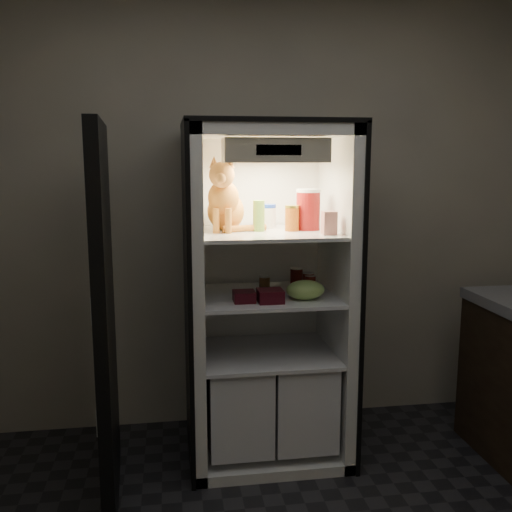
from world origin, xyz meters
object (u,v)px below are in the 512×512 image
(cream_carton, at_px, (329,223))
(soda_can_c, at_px, (310,285))
(tabby_cat, at_px, (225,203))
(mayo_tub, at_px, (267,216))
(salsa_jar, at_px, (292,218))
(berry_box_left, at_px, (244,296))
(soda_can_a, at_px, (296,279))
(condiment_jar, at_px, (265,283))
(refrigerator, at_px, (266,317))
(pepper_jar, at_px, (308,209))
(grape_bag, at_px, (305,290))
(berry_box_right, at_px, (270,296))
(soda_can_b, at_px, (308,283))
(parmesan_shaker, at_px, (259,216))

(cream_carton, bearing_deg, soda_can_c, 116.87)
(cream_carton, xyz_separation_m, soda_can_c, (-0.06, 0.13, -0.36))
(tabby_cat, relative_size, mayo_tub, 3.02)
(salsa_jar, distance_m, berry_box_left, 0.51)
(mayo_tub, xyz_separation_m, soda_can_a, (0.15, -0.09, -0.35))
(condiment_jar, bearing_deg, salsa_jar, -34.50)
(salsa_jar, distance_m, condiment_jar, 0.41)
(refrigerator, distance_m, cream_carton, 0.67)
(tabby_cat, relative_size, pepper_jar, 1.81)
(soda_can_a, bearing_deg, grape_bag, -89.12)
(grape_bag, bearing_deg, refrigerator, 130.88)
(soda_can_a, distance_m, berry_box_right, 0.30)
(condiment_jar, bearing_deg, berry_box_left, -121.82)
(tabby_cat, distance_m, soda_can_a, 0.59)
(soda_can_b, xyz_separation_m, condiment_jar, (-0.23, 0.12, -0.02))
(refrigerator, distance_m, soda_can_b, 0.32)
(cream_carton, bearing_deg, soda_can_b, 113.76)
(soda_can_c, bearing_deg, pepper_jar, 88.16)
(cream_carton, height_order, soda_can_a, cream_carton)
(condiment_jar, xyz_separation_m, grape_bag, (0.18, -0.24, 0.01))
(grape_bag, relative_size, berry_box_left, 1.83)
(refrigerator, relative_size, tabby_cat, 4.62)
(soda_can_c, relative_size, grape_bag, 0.53)
(pepper_jar, xyz_separation_m, cream_carton, (0.06, -0.21, -0.05))
(parmesan_shaker, relative_size, salsa_jar, 1.20)
(soda_can_c, bearing_deg, parmesan_shaker, 166.67)
(parmesan_shaker, relative_size, soda_can_c, 1.53)
(condiment_jar, relative_size, grape_bag, 0.42)
(cream_carton, bearing_deg, berry_box_right, 179.49)
(refrigerator, height_order, berry_box_right, refrigerator)
(salsa_jar, xyz_separation_m, soda_can_c, (0.09, -0.05, -0.36))
(pepper_jar, bearing_deg, berry_box_right, -140.05)
(refrigerator, height_order, soda_can_c, refrigerator)
(refrigerator, distance_m, pepper_jar, 0.65)
(soda_can_a, relative_size, condiment_jar, 1.51)
(mayo_tub, distance_m, soda_can_c, 0.46)
(refrigerator, xyz_separation_m, condiment_jar, (-0.00, 0.03, 0.19))
(berry_box_right, bearing_deg, cream_carton, -0.51)
(refrigerator, height_order, cream_carton, refrigerator)
(soda_can_b, bearing_deg, cream_carton, -66.24)
(refrigerator, distance_m, salsa_jar, 0.59)
(tabby_cat, relative_size, condiment_jar, 4.69)
(salsa_jar, bearing_deg, mayo_tub, 127.59)
(pepper_jar, bearing_deg, berry_box_left, -154.54)
(grape_bag, distance_m, berry_box_right, 0.20)
(tabby_cat, distance_m, mayo_tub, 0.27)
(salsa_jar, height_order, soda_can_b, salsa_jar)
(parmesan_shaker, distance_m, cream_carton, 0.39)
(cream_carton, bearing_deg, parmesan_shaker, 150.65)
(cream_carton, relative_size, soda_can_c, 1.10)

